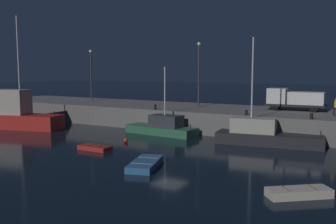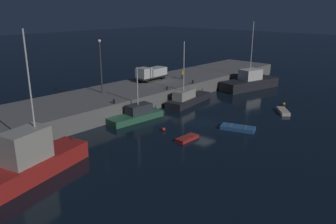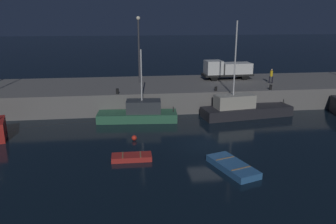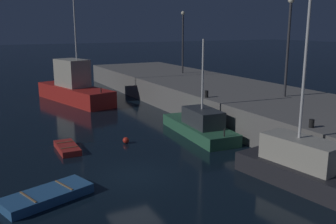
% 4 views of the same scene
% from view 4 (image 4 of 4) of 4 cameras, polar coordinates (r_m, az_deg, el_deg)
% --- Properties ---
extents(ground_plane, '(320.00, 320.00, 0.00)m').
position_cam_4_polar(ground_plane, '(19.94, -5.16, -9.72)').
color(ground_plane, black).
extents(pier_quay, '(71.09, 10.50, 2.26)m').
position_cam_4_polar(pier_quay, '(27.66, 22.25, -1.72)').
color(pier_quay, slate).
rests_on(pier_quay, ground).
extents(fishing_boat_blue, '(9.36, 3.83, 9.37)m').
position_cam_4_polar(fishing_boat_blue, '(19.42, 21.84, -8.63)').
color(fishing_boat_blue, '#232328').
rests_on(fishing_boat_blue, ground).
extents(fishing_boat_white, '(7.77, 2.98, 6.83)m').
position_cam_4_polar(fishing_boat_white, '(26.94, 4.86, -2.02)').
color(fishing_boat_white, '#2D6647').
rests_on(fishing_boat_white, ground).
extents(fishing_boat_orange, '(11.35, 5.63, 12.41)m').
position_cam_4_polar(fishing_boat_orange, '(40.08, -14.09, 3.65)').
color(fishing_boat_orange, red).
rests_on(fishing_boat_orange, ground).
extents(dinghy_orange_near, '(2.78, 4.26, 0.47)m').
position_cam_4_polar(dinghy_orange_near, '(18.09, -17.93, -12.02)').
color(dinghy_orange_near, '#2D6099').
rests_on(dinghy_orange_near, ground).
extents(rowboat_white_mid, '(2.81, 1.18, 0.41)m').
position_cam_4_polar(rowboat_white_mid, '(24.54, -15.06, -5.28)').
color(rowboat_white_mid, '#B22823').
rests_on(rowboat_white_mid, ground).
extents(mooring_buoy_near, '(0.42, 0.42, 0.42)m').
position_cam_4_polar(mooring_buoy_near, '(25.30, -6.42, -4.30)').
color(mooring_buoy_near, red).
rests_on(mooring_buoy_near, ground).
extents(lamp_post_west, '(0.44, 0.44, 7.11)m').
position_cam_4_polar(lamp_post_west, '(44.45, 2.27, 11.34)').
color(lamp_post_west, '#38383D').
rests_on(lamp_post_west, pier_quay).
extents(lamp_post_east, '(0.44, 0.44, 7.50)m').
position_cam_4_polar(lamp_post_east, '(30.53, 17.83, 10.45)').
color(lamp_post_east, '#38383D').
rests_on(lamp_post_east, pier_quay).
extents(bollard_west, '(0.28, 0.28, 0.54)m').
position_cam_4_polar(bollard_west, '(29.25, 5.88, 2.74)').
color(bollard_west, black).
rests_on(bollard_west, pier_quay).
extents(bollard_central, '(0.28, 0.28, 0.46)m').
position_cam_4_polar(bollard_central, '(21.84, 20.98, -1.63)').
color(bollard_central, black).
rests_on(bollard_central, pier_quay).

